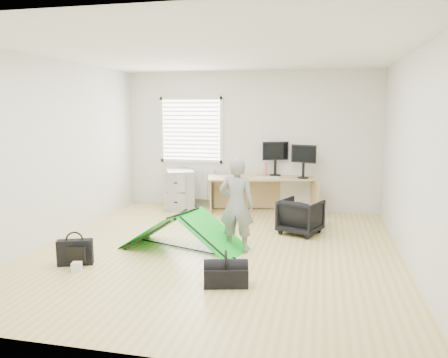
% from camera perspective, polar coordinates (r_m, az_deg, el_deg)
% --- Properties ---
extents(ground, '(5.50, 5.50, 0.00)m').
position_cam_1_polar(ground, '(6.24, -0.82, -9.22)').
color(ground, '#D1BB6F').
rests_on(ground, ground).
extents(back_wall, '(5.00, 0.02, 2.70)m').
position_cam_1_polar(back_wall, '(8.64, 3.44, 5.02)').
color(back_wall, silver).
rests_on(back_wall, ground).
extents(window, '(1.20, 0.06, 1.20)m').
position_cam_1_polar(window, '(8.87, -4.31, 6.41)').
color(window, silver).
rests_on(window, back_wall).
extents(radiator, '(1.00, 0.12, 0.60)m').
position_cam_1_polar(radiator, '(8.95, -4.30, -0.66)').
color(radiator, silver).
rests_on(radiator, back_wall).
extents(desk, '(2.13, 1.12, 0.69)m').
position_cam_1_polar(desk, '(8.37, 4.89, -2.07)').
color(desk, tan).
rests_on(desk, ground).
extents(filing_cabinet, '(0.72, 0.81, 0.78)m').
position_cam_1_polar(filing_cabinet, '(8.72, -5.75, -1.35)').
color(filing_cabinet, '#9EA1A4').
rests_on(filing_cabinet, ground).
extents(monitor_left, '(0.51, 0.30, 0.48)m').
position_cam_1_polar(monitor_left, '(8.47, 6.72, 2.06)').
color(monitor_left, black).
rests_on(monitor_left, desk).
extents(monitor_right, '(0.49, 0.25, 0.46)m').
position_cam_1_polar(monitor_right, '(8.23, 10.33, 1.68)').
color(monitor_right, black).
rests_on(monitor_right, desk).
extents(keyboard, '(0.46, 0.22, 0.02)m').
position_cam_1_polar(keyboard, '(8.20, 5.67, 0.22)').
color(keyboard, beige).
rests_on(keyboard, desk).
extents(thermos, '(0.08, 0.08, 0.26)m').
position_cam_1_polar(thermos, '(8.39, 5.44, 1.26)').
color(thermos, '#B26468').
rests_on(thermos, desk).
extents(office_chair, '(0.78, 0.79, 0.55)m').
position_cam_1_polar(office_chair, '(7.07, 9.97, -4.83)').
color(office_chair, black).
rests_on(office_chair, ground).
extents(person, '(0.48, 0.32, 1.32)m').
position_cam_1_polar(person, '(6.01, 1.67, -3.42)').
color(person, gray).
rests_on(person, ground).
extents(kite, '(1.84, 1.24, 0.53)m').
position_cam_1_polar(kite, '(6.22, -5.29, -6.78)').
color(kite, green).
rests_on(kite, ground).
extents(storage_crate, '(0.54, 0.40, 0.28)m').
position_cam_1_polar(storage_crate, '(7.54, 11.14, -5.05)').
color(storage_crate, silver).
rests_on(storage_crate, ground).
extents(tote_bag, '(0.33, 0.18, 0.37)m').
position_cam_1_polar(tote_bag, '(8.99, -5.10, -2.33)').
color(tote_bag, '#1E926E').
rests_on(tote_bag, ground).
extents(laptop_bag, '(0.45, 0.28, 0.33)m').
position_cam_1_polar(laptop_bag, '(5.93, -18.87, -9.05)').
color(laptop_bag, black).
rests_on(laptop_bag, ground).
extents(white_box, '(0.14, 0.14, 0.11)m').
position_cam_1_polar(white_box, '(5.73, -18.69, -10.81)').
color(white_box, silver).
rests_on(white_box, ground).
extents(duffel_bag, '(0.54, 0.36, 0.22)m').
position_cam_1_polar(duffel_bag, '(5.02, 0.24, -12.58)').
color(duffel_bag, black).
rests_on(duffel_bag, ground).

